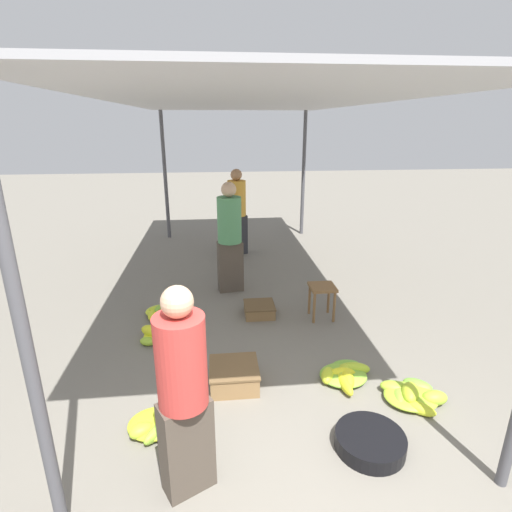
{
  "coord_description": "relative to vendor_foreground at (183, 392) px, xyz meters",
  "views": [
    {
      "loc": [
        -0.49,
        -1.78,
        2.56
      ],
      "look_at": [
        0.0,
        2.88,
        0.98
      ],
      "focal_mm": 28.0,
      "sensor_mm": 36.0,
      "label": 1
    }
  ],
  "objects": [
    {
      "name": "banana_pile_left_0",
      "position": [
        -0.54,
        2.84,
        -0.77
      ],
      "size": [
        0.45,
        0.52,
        0.17
      ],
      "color": "yellow",
      "rests_on": "ground"
    },
    {
      "name": "canopy_tarp",
      "position": [
        0.74,
        3.31,
        1.99
      ],
      "size": [
        3.53,
        7.46,
        0.04
      ],
      "primitive_type": "cube",
      "color": "#B2B2B7",
      "rests_on": "canopy_post_front_left"
    },
    {
      "name": "banana_pile_left_1",
      "position": [
        -0.31,
        0.6,
        -0.77
      ],
      "size": [
        0.49,
        0.48,
        0.14
      ],
      "color": "#90BE32",
      "rests_on": "ground"
    },
    {
      "name": "canopy_post_back_right",
      "position": [
        2.31,
        6.84,
        0.57
      ],
      "size": [
        0.08,
        0.08,
        2.8
      ],
      "primitive_type": "cylinder",
      "color": "#4C4C51",
      "rests_on": "ground"
    },
    {
      "name": "basin_black",
      "position": [
        1.46,
        0.21,
        -0.76
      ],
      "size": [
        0.58,
        0.58,
        0.13
      ],
      "color": "black",
      "rests_on": "ground"
    },
    {
      "name": "crate_near",
      "position": [
        0.39,
        1.16,
        -0.72
      ],
      "size": [
        0.5,
        0.5,
        0.22
      ],
      "color": "olive",
      "rests_on": "ground"
    },
    {
      "name": "canopy_post_front_left",
      "position": [
        -0.83,
        -0.22,
        0.57
      ],
      "size": [
        0.08,
        0.08,
        2.8
      ],
      "primitive_type": "cylinder",
      "color": "#4C4C51",
      "rests_on": "ground"
    },
    {
      "name": "crate_mid",
      "position": [
        0.82,
        2.69,
        -0.75
      ],
      "size": [
        0.42,
        0.42,
        0.16
      ],
      "color": "brown",
      "rests_on": "ground"
    },
    {
      "name": "banana_pile_left_2",
      "position": [
        -0.49,
        2.15,
        -0.75
      ],
      "size": [
        0.5,
        0.39,
        0.21
      ],
      "color": "#79B536",
      "rests_on": "ground"
    },
    {
      "name": "banana_pile_right_0",
      "position": [
        2.09,
        0.74,
        -0.77
      ],
      "size": [
        0.58,
        0.6,
        0.18
      ],
      "color": "#99C131",
      "rests_on": "ground"
    },
    {
      "name": "canopy_post_back_left",
      "position": [
        -0.83,
        6.84,
        0.57
      ],
      "size": [
        0.08,
        0.08,
        2.8
      ],
      "primitive_type": "cylinder",
      "color": "#4C4C51",
      "rests_on": "ground"
    },
    {
      "name": "shopper_walking_far",
      "position": [
        0.46,
        3.6,
        0.06
      ],
      "size": [
        0.42,
        0.42,
        1.72
      ],
      "color": "#4C4238",
      "rests_on": "ground"
    },
    {
      "name": "stool",
      "position": [
        1.66,
        2.52,
        -0.46
      ],
      "size": [
        0.34,
        0.34,
        0.47
      ],
      "color": "brown",
      "rests_on": "ground"
    },
    {
      "name": "shopper_walking_mid",
      "position": [
        0.68,
        5.47,
        0.05
      ],
      "size": [
        0.46,
        0.46,
        1.7
      ],
      "color": "#2D2D33",
      "rests_on": "ground"
    },
    {
      "name": "vendor_foreground",
      "position": [
        0.0,
        0.0,
        0.0
      ],
      "size": [
        0.46,
        0.46,
        1.6
      ],
      "color": "#4C4238",
      "rests_on": "ground"
    },
    {
      "name": "banana_pile_right_1",
      "position": [
        1.54,
        1.14,
        -0.77
      ],
      "size": [
        0.6,
        0.61,
        0.14
      ],
      "color": "#BCCF2B",
      "rests_on": "ground"
    }
  ]
}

